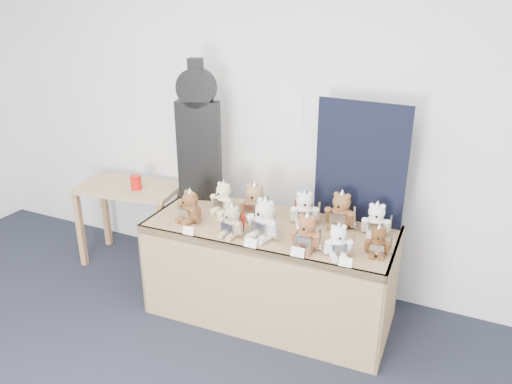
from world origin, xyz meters
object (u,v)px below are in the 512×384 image
at_px(teddy_front_centre, 265,220).
at_px(teddy_front_left, 232,222).
at_px(teddy_back_left, 223,199).
at_px(teddy_back_centre_right, 304,209).
at_px(teddy_front_far_right, 338,242).
at_px(teddy_back_end, 376,221).
at_px(red_cup, 136,182).
at_px(teddy_back_centre_left, 254,202).
at_px(display_table, 267,250).
at_px(side_table, 130,199).
at_px(guitar_case, 198,133).
at_px(teddy_back_right, 341,212).
at_px(teddy_front_end, 378,242).
at_px(teddy_front_right, 307,233).
at_px(teddy_front_far_left, 190,208).

bearing_deg(teddy_front_centre, teddy_front_left, -150.05).
bearing_deg(teddy_back_left, teddy_back_centre_right, 16.63).
xyz_separation_m(teddy_front_far_right, teddy_back_end, (0.15, 0.40, 0.01)).
height_order(red_cup, teddy_back_centre_left, teddy_back_centre_left).
bearing_deg(teddy_back_left, teddy_front_left, -42.23).
height_order(display_table, teddy_front_left, teddy_front_left).
bearing_deg(red_cup, side_table, 161.64).
bearing_deg(teddy_back_centre_left, guitar_case, 153.25).
xyz_separation_m(teddy_back_left, teddy_back_centre_right, (0.63, 0.06, 0.00)).
height_order(guitar_case, teddy_front_centre, guitar_case).
bearing_deg(red_cup, display_table, -11.04).
relative_size(teddy_front_centre, teddy_front_far_right, 1.32).
height_order(display_table, side_table, display_table).
bearing_deg(teddy_back_end, teddy_back_right, 165.19).
xyz_separation_m(teddy_front_end, teddy_back_centre_right, (-0.58, 0.24, 0.02)).
xyz_separation_m(teddy_front_left, teddy_front_end, (0.97, 0.15, -0.01)).
xyz_separation_m(teddy_front_centre, teddy_back_right, (0.42, 0.37, -0.01)).
xyz_separation_m(teddy_front_right, teddy_back_right, (0.11, 0.41, 0.01)).
height_order(guitar_case, teddy_back_right, guitar_case).
relative_size(teddy_front_left, teddy_back_centre_left, 0.83).
xyz_separation_m(teddy_front_right, teddy_front_far_right, (0.21, 0.00, -0.01)).
distance_m(display_table, teddy_back_centre_right, 0.40).
xyz_separation_m(teddy_front_right, teddy_front_end, (0.44, 0.12, -0.02)).
relative_size(teddy_front_left, teddy_back_right, 0.85).
height_order(teddy_front_far_right, teddy_back_centre_left, teddy_back_centre_left).
distance_m(teddy_front_centre, teddy_back_right, 0.57).
distance_m(teddy_front_far_left, teddy_back_centre_right, 0.83).
xyz_separation_m(display_table, guitar_case, (-0.73, 0.31, 0.71)).
bearing_deg(teddy_front_far_left, side_table, 174.99).
relative_size(display_table, teddy_back_left, 6.73).
height_order(teddy_front_right, teddy_back_centre_left, teddy_back_centre_left).
height_order(teddy_back_left, teddy_back_end, teddy_back_left).
bearing_deg(side_table, red_cup, -27.57).
xyz_separation_m(teddy_front_left, teddy_front_far_right, (0.74, 0.03, -0.00)).
distance_m(teddy_back_centre_left, teddy_back_right, 0.63).
height_order(side_table, teddy_front_right, teddy_front_right).
bearing_deg(teddy_front_end, teddy_back_centre_right, 148.91).
height_order(side_table, guitar_case, guitar_case).
bearing_deg(teddy_back_right, teddy_front_centre, -136.40).
bearing_deg(teddy_front_far_left, teddy_front_left, 8.89).
relative_size(red_cup, teddy_back_centre_right, 0.45).
xyz_separation_m(teddy_back_centre_right, teddy_back_right, (0.26, 0.05, 0.01)).
bearing_deg(teddy_front_right, display_table, 156.75).
xyz_separation_m(teddy_front_centre, teddy_back_centre_right, (0.17, 0.32, -0.02)).
xyz_separation_m(display_table, red_cup, (-1.34, 0.26, 0.21)).
relative_size(display_table, teddy_back_end, 6.80).
distance_m(teddy_front_right, teddy_back_right, 0.43).
bearing_deg(guitar_case, red_cup, 171.29).
xyz_separation_m(red_cup, teddy_back_right, (1.80, 0.01, 0.07)).
xyz_separation_m(side_table, red_cup, (0.12, -0.04, 0.19)).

